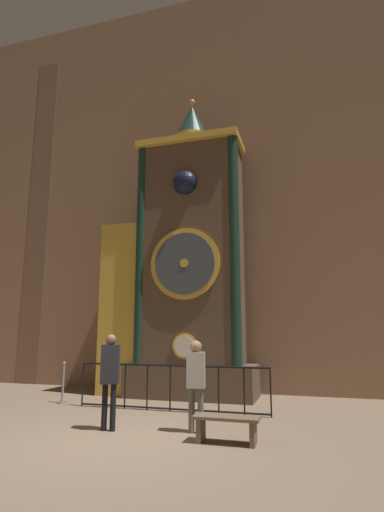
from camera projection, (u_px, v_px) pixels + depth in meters
ground_plane at (117, 439)px, 6.98m from camera, size 28.00×28.00×0.00m
cathedral_back_wall at (201, 178)px, 13.94m from camera, size 24.00×0.32×14.27m
clock_tower at (180, 266)px, 12.21m from camera, size 4.66×1.82×9.38m
railing_fence at (170, 385)px, 9.50m from camera, size 4.76×0.05×1.07m
visitor_near at (110, 372)px, 7.78m from camera, size 0.39×0.31×1.80m
visitor_far at (196, 376)px, 7.58m from camera, size 0.37×0.27×1.69m
stanchion_post at (63, 389)px, 10.56m from camera, size 0.28×0.28×1.06m
visitor_bench at (226, 424)px, 6.77m from camera, size 1.13×0.40×0.44m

